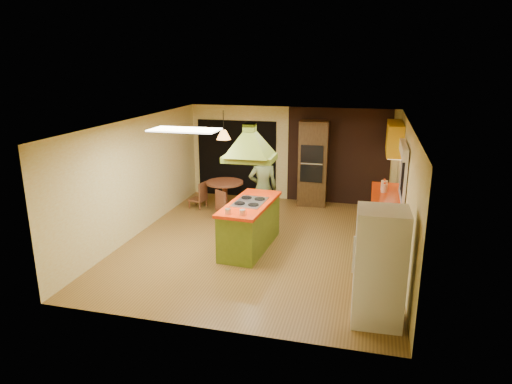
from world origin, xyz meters
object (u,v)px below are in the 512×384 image
(wall_oven, at_px, (313,163))
(dining_table, at_px, (225,190))
(kitchen_island, at_px, (250,225))
(man, at_px, (263,188))
(canister_large, at_px, (384,185))
(refrigerator, at_px, (380,267))

(wall_oven, xyz_separation_m, dining_table, (-2.10, -0.93, -0.60))
(kitchen_island, bearing_deg, man, 96.01)
(kitchen_island, height_order, canister_large, canister_large)
(kitchen_island, distance_m, man, 1.37)
(wall_oven, distance_m, dining_table, 2.38)
(canister_large, bearing_deg, kitchen_island, -146.01)
(wall_oven, bearing_deg, man, -117.27)
(kitchen_island, relative_size, man, 1.11)
(man, height_order, canister_large, man)
(kitchen_island, relative_size, refrigerator, 1.16)
(dining_table, bearing_deg, canister_large, -8.33)
(kitchen_island, relative_size, dining_table, 2.09)
(kitchen_island, xyz_separation_m, dining_table, (-1.28, 2.30, 0.01))
(man, bearing_deg, refrigerator, 104.72)
(dining_table, relative_size, canister_large, 4.51)
(wall_oven, distance_m, canister_large, 2.31)
(wall_oven, bearing_deg, kitchen_island, -107.15)
(man, bearing_deg, wall_oven, -135.58)
(refrigerator, bearing_deg, man, 123.90)
(refrigerator, distance_m, dining_table, 5.85)
(kitchen_island, bearing_deg, dining_table, 122.99)
(kitchen_island, xyz_separation_m, refrigerator, (2.47, -2.16, 0.36))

